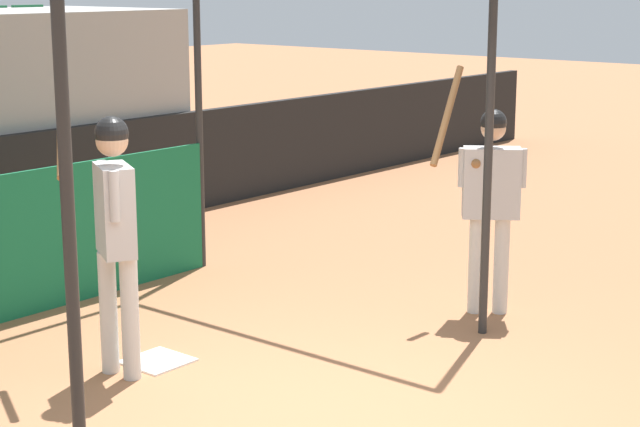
# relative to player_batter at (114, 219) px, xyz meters

# --- Properties ---
(ground_plane) EXTENTS (60.00, 60.00, 0.00)m
(ground_plane) POSITION_rel_player_batter_xyz_m (0.32, -1.76, -1.18)
(ground_plane) COLOR #9E6642
(batting_cage) EXTENTS (4.14, 3.36, 3.22)m
(batting_cage) POSITION_rel_player_batter_xyz_m (0.49, 1.16, 0.11)
(batting_cage) COLOR #282828
(batting_cage) RESTS_ON ground
(home_plate) EXTENTS (0.44, 0.44, 0.02)m
(home_plate) POSITION_rel_player_batter_xyz_m (0.35, -0.01, -1.17)
(home_plate) COLOR white
(home_plate) RESTS_ON ground
(player_batter) EXTENTS (0.61, 0.93, 2.05)m
(player_batter) POSITION_rel_player_batter_xyz_m (0.00, 0.00, 0.00)
(player_batter) COLOR silver
(player_batter) RESTS_ON ground
(player_waiting) EXTENTS (0.74, 0.69, 2.12)m
(player_waiting) POSITION_rel_player_batter_xyz_m (3.02, -1.28, -0.09)
(player_waiting) COLOR silver
(player_waiting) RESTS_ON ground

